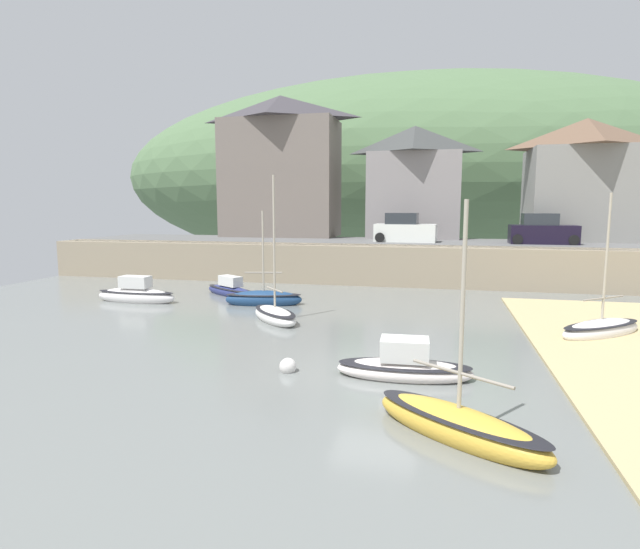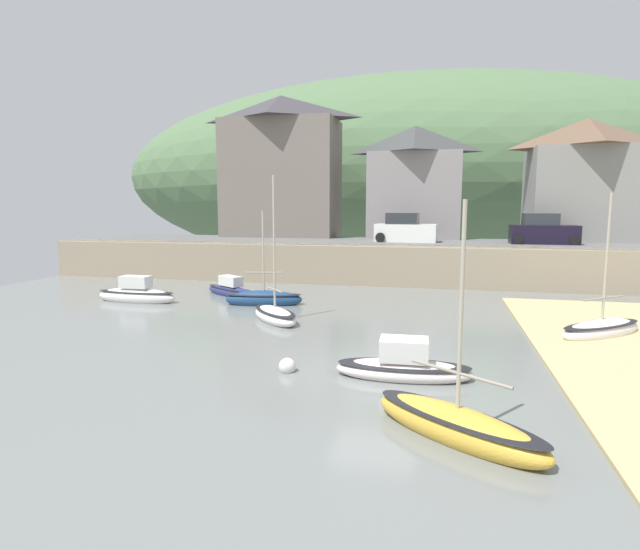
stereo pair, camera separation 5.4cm
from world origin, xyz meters
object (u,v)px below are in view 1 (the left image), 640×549
motorboat_with_cabin (601,329)px  sailboat_blue_trim (136,294)px  waterfront_building_left (281,166)px  parked_car_near_slipway (405,230)px  sailboat_tall_mast (264,299)px  rowboat_small_beached (231,290)px  parked_car_by_wall (542,231)px  sailboat_far_left (458,425)px  waterfront_building_right (584,179)px  fishing_boat_green (404,367)px  sailboat_nearest_shore (275,315)px  mooring_buoy (288,366)px  waterfront_building_centre (414,181)px

motorboat_with_cabin → sailboat_blue_trim: size_ratio=1.27×
waterfront_building_left → parked_car_near_slipway: 12.07m
parked_car_near_slipway → sailboat_tall_mast: bearing=-113.3°
rowboat_small_beached → parked_car_by_wall: bearing=62.2°
sailboat_tall_mast → sailboat_far_left: (8.79, -13.01, -0.01)m
waterfront_building_right → sailboat_tall_mast: (-18.17, -16.25, -6.40)m
fishing_boat_green → sailboat_far_left: 3.87m
sailboat_nearest_shore → rowboat_small_beached: (-4.25, 5.38, 0.02)m
sailboat_blue_trim → parked_car_near_slipway: size_ratio=1.02×
motorboat_with_cabin → parked_car_by_wall: size_ratio=1.34×
waterfront_building_left → fishing_boat_green: size_ratio=2.82×
mooring_buoy → waterfront_building_centre: bearing=84.9°
fishing_boat_green → motorboat_with_cabin: (6.83, 6.22, -0.02)m
rowboat_small_beached → parked_car_by_wall: 20.13m
sailboat_blue_trim → fishing_boat_green: bearing=-30.5°
sailboat_nearest_shore → rowboat_small_beached: size_ratio=1.58×
rowboat_small_beached → parked_car_near_slipway: (8.65, 9.72, 2.90)m
waterfront_building_centre → sailboat_nearest_shore: 21.14m
fishing_boat_green → mooring_buoy: bearing=-178.2°
waterfront_building_left → rowboat_small_beached: (1.49, -14.22, -7.67)m
waterfront_building_right → parked_car_near_slipway: size_ratio=2.01×
mooring_buoy → sailboat_nearest_shore: bearing=111.1°
waterfront_building_centre → sailboat_tall_mast: waterfront_building_centre is taller
waterfront_building_centre → sailboat_tall_mast: size_ratio=1.74×
fishing_boat_green → rowboat_small_beached: bearing=129.0°
fishing_boat_green → mooring_buoy: size_ratio=7.69×
waterfront_building_centre → fishing_boat_green: size_ratio=2.14×
sailboat_tall_mast → parked_car_near_slipway: size_ratio=1.14×
sailboat_tall_mast → fishing_boat_green: bearing=-62.9°
waterfront_building_left → rowboat_small_beached: size_ratio=2.78×
rowboat_small_beached → waterfront_building_centre: bearing=90.7°
waterfront_building_centre → mooring_buoy: 26.78m
sailboat_tall_mast → parked_car_near_slipway: sailboat_tall_mast is taller
waterfront_building_left → waterfront_building_centre: (10.47, -0.00, -1.32)m
parked_car_by_wall → fishing_boat_green: bearing=-108.8°
waterfront_building_right → parked_car_by_wall: size_ratio=2.06×
rowboat_small_beached → mooring_buoy: rowboat_small_beached is taller
fishing_boat_green → waterfront_building_left: bearing=111.9°
sailboat_far_left → sailboat_nearest_shore: bearing=162.0°
waterfront_building_centre → fishing_boat_green: (1.05, -25.63, -6.34)m
sailboat_far_left → mooring_buoy: size_ratio=10.19×
fishing_boat_green → sailboat_far_left: size_ratio=0.75×
motorboat_with_cabin → mooring_buoy: bearing=173.3°
motorboat_with_cabin → sailboat_blue_trim: (-20.84, 2.45, 0.08)m
waterfront_building_right → sailboat_tall_mast: bearing=-138.2°
sailboat_far_left → parked_car_by_wall: sailboat_far_left is taller
motorboat_with_cabin → parked_car_by_wall: 15.20m
waterfront_building_left → motorboat_with_cabin: size_ratio=2.00×
parked_car_near_slipway → sailboat_nearest_shore: bearing=-102.3°
waterfront_building_left → mooring_buoy: (8.16, -25.87, -7.82)m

